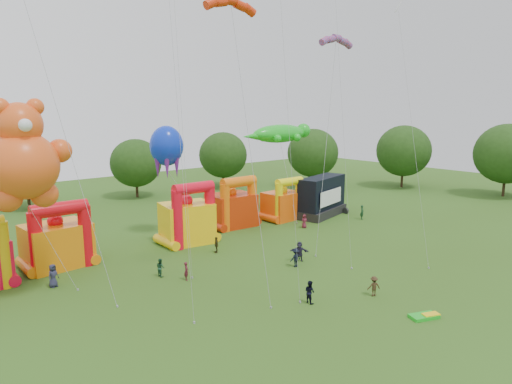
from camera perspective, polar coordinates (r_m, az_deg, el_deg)
ground at (r=32.13m, az=18.03°, el=-17.06°), size 160.00×160.00×0.00m
tree_ring at (r=29.17m, az=16.49°, el=-6.55°), size 121.94×124.03×12.07m
bouncy_castle_1 at (r=46.18m, az=-23.54°, el=-5.70°), size 5.84×4.84×6.35m
bouncy_castle_2 at (r=50.14m, az=-8.47°, el=-3.45°), size 5.85×5.00×6.86m
bouncy_castle_3 at (r=56.58m, az=-2.93°, el=-1.93°), size 5.63×4.64×6.39m
bouncy_castle_4 at (r=60.21m, az=3.44°, el=-1.40°), size 4.85×3.99×5.71m
stage_trailer at (r=62.80m, az=8.25°, el=-0.59°), size 9.08×5.22×5.43m
teddy_bear_kite at (r=37.26m, az=-26.97°, el=3.20°), size 7.03×4.99×15.37m
gecko_kite at (r=61.11m, az=3.68°, el=3.49°), size 12.05×8.02×12.47m
octopus_kite at (r=51.86m, az=-9.11°, el=0.85°), size 4.95×7.37×12.72m
parafoil_kites at (r=37.16m, az=-13.03°, el=8.60°), size 33.23×16.32×30.16m
diamond_kites at (r=38.87m, az=2.73°, el=13.43°), size 25.05×18.52×39.66m
folded_kite_bundle at (r=35.34m, az=20.34°, el=-14.34°), size 2.23×1.68×0.31m
spectator_0 at (r=41.64m, az=-24.03°, el=-9.54°), size 1.12×0.96×1.95m
spectator_1 at (r=40.09m, az=-8.70°, el=-9.74°), size 0.58×0.69×1.61m
spectator_2 at (r=41.30m, az=-11.86°, el=-9.22°), size 0.68×0.84×1.63m
spectator_3 at (r=42.89m, az=4.96°, el=-8.18°), size 1.19×0.75×1.77m
spectator_4 at (r=46.98m, az=-4.98°, el=-6.58°), size 0.75×1.04×1.64m
spectator_5 at (r=44.45m, az=5.45°, el=-7.40°), size 1.58×1.74×1.93m
spectator_6 at (r=56.43m, az=6.07°, el=-3.65°), size 0.95×0.76×1.69m
spectator_7 at (r=61.99m, az=13.12°, el=-2.48°), size 0.82×0.82×1.91m
spectator_8 at (r=35.52m, az=6.73°, el=-12.29°), size 0.68×0.87×1.76m
spectator_9 at (r=37.66m, az=14.52°, el=-11.33°), size 1.20×1.02×1.61m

